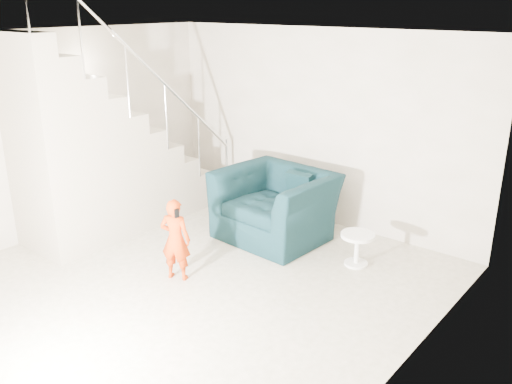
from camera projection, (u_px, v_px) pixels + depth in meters
floor at (177, 289)px, 6.00m from camera, size 5.50×5.50×0.00m
ceiling at (163, 37)px, 5.10m from camera, size 5.50×5.50×0.00m
back_wall at (318, 127)px, 7.56m from camera, size 5.00×0.00×5.00m
left_wall at (40, 137)px, 7.03m from camera, size 0.00×5.50×5.50m
right_wall at (398, 236)px, 4.06m from camera, size 0.00×5.50×5.50m
armchair at (275, 205)px, 7.19m from camera, size 1.46×1.29×0.91m
toddler at (175, 239)px, 6.09m from camera, size 0.42×0.35×0.97m
side_table at (357, 244)px, 6.47m from camera, size 0.41×0.41×0.41m
staircase at (102, 164)px, 7.27m from camera, size 1.02×3.03×3.62m
cushion at (300, 185)px, 7.21m from camera, size 0.38×0.18×0.37m
throw at (244, 187)px, 7.52m from camera, size 0.05×0.50×0.56m
phone at (177, 213)px, 5.87m from camera, size 0.03×0.05×0.10m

